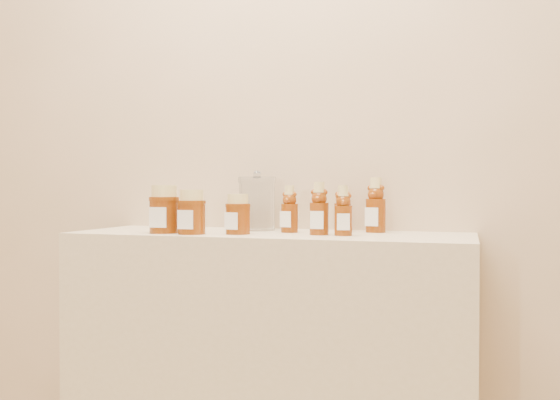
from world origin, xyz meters
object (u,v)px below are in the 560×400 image
(bear_bottle_front_left, at_px, (319,205))
(glass_canister, at_px, (257,201))
(honey_jar_left, at_px, (164,209))
(bear_bottle_back_left, at_px, (290,206))
(display_table, at_px, (269,381))

(bear_bottle_front_left, height_order, glass_canister, glass_canister)
(honey_jar_left, bearing_deg, bear_bottle_front_left, 5.17)
(bear_bottle_back_left, height_order, honey_jar_left, bear_bottle_back_left)
(display_table, bearing_deg, bear_bottle_back_left, 32.84)
(honey_jar_left, bearing_deg, bear_bottle_back_left, 17.51)
(glass_canister, bearing_deg, display_table, -53.24)
(glass_canister, bearing_deg, bear_bottle_back_left, -26.55)
(bear_bottle_back_left, bearing_deg, honey_jar_left, -147.53)
(display_table, relative_size, glass_canister, 6.43)
(bear_bottle_front_left, distance_m, glass_canister, 0.27)
(bear_bottle_back_left, relative_size, bear_bottle_front_left, 0.94)
(display_table, bearing_deg, bear_bottle_front_left, -10.29)
(honey_jar_left, bearing_deg, display_table, 15.18)
(glass_canister, bearing_deg, honey_jar_left, -137.96)
(display_table, height_order, bear_bottle_back_left, bear_bottle_back_left)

